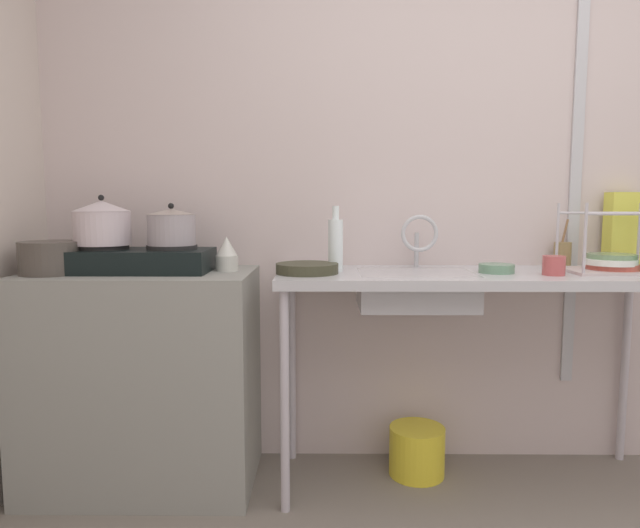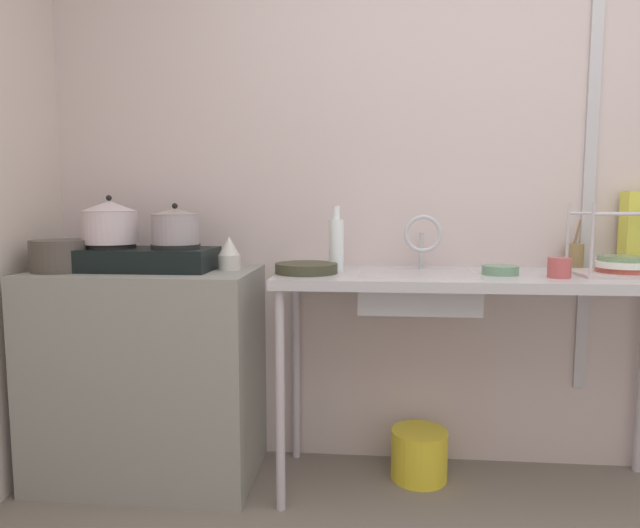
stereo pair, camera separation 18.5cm
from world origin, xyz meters
The scene contains 19 objects.
wall_back centered at (0.00, 1.67, 1.24)m, with size 4.82×0.10×2.47m, color beige.
wall_metal_strip centered at (0.41, 1.61, 1.36)m, with size 0.05×0.01×1.98m, color #BBBBBF.
counter_concrete centered at (-1.50, 1.35, 0.46)m, with size 0.93×0.54×0.91m, color gray.
counter_sink centered at (-0.11, 1.35, 0.84)m, with size 1.63×0.54×0.91m.
stove centered at (-1.50, 1.35, 0.97)m, with size 0.60×0.30×0.11m.
pot_on_left_burner centered at (-1.65, 1.35, 1.12)m, with size 0.23×0.23×0.21m.
pot_on_right_burner centered at (-1.36, 1.35, 1.10)m, with size 0.20×0.20×0.17m.
pot_beside_stove centered at (-1.83, 1.28, 0.98)m, with size 0.24×0.24×0.13m.
percolator centered at (-1.14, 1.39, 0.99)m, with size 0.10×0.10×0.14m.
sink_basin centered at (-0.35, 1.35, 0.84)m, with size 0.47×0.33×0.15m, color #BBBBBF.
faucet centered at (-0.32, 1.48, 1.06)m, with size 0.16×0.09×0.24m.
frying_pan centered at (-0.80, 1.31, 0.94)m, with size 0.26×0.26×0.04m, color #393926.
dish_rack centered at (0.46, 1.36, 0.96)m, with size 0.37×0.27×0.29m.
cup_by_rack centered at (0.18, 1.26, 0.95)m, with size 0.09×0.09×0.08m, color #B54E4D.
small_bowl_on_drainboard centered at (-0.02, 1.34, 0.93)m, with size 0.14×0.14×0.04m, color slate.
bottle_by_sink centered at (-0.68, 1.39, 1.03)m, with size 0.06×0.06×0.27m.
cereal_box centered at (0.61, 1.56, 1.08)m, with size 0.15×0.07×0.33m, color #DCD949.
utensil_jar centered at (0.35, 1.56, 0.97)m, with size 0.07×0.07×0.21m.
bucket_on_floor centered at (-0.32, 1.42, 0.11)m, with size 0.24×0.24×0.22m, color yellow.
Camera 2 is at (-0.54, -0.89, 1.19)m, focal length 30.71 mm.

